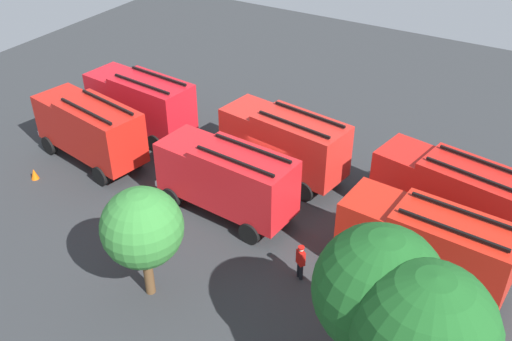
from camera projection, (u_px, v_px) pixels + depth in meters
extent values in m
plane|color=#2D3033|center=(256.00, 193.00, 30.44)|extent=(56.09, 56.09, 0.00)
cube|color=red|center=(403.00, 173.00, 28.23)|extent=(2.61, 2.85, 2.60)
cube|color=#8C9EAD|center=(385.00, 160.00, 28.64)|extent=(0.46, 2.11, 1.46)
cube|color=red|center=(472.00, 198.00, 26.23)|extent=(5.17, 3.32, 2.90)
cube|color=black|center=(473.00, 175.00, 24.94)|extent=(4.27, 0.89, 0.12)
cube|color=black|center=(485.00, 162.00, 25.81)|extent=(4.27, 0.89, 0.12)
cube|color=silver|center=(379.00, 183.00, 29.52)|extent=(0.62, 2.37, 0.28)
cylinder|color=black|center=(383.00, 207.00, 28.44)|extent=(1.14, 0.54, 1.10)
cylinder|color=black|center=(406.00, 187.00, 29.95)|extent=(1.14, 0.54, 1.10)
cylinder|color=black|center=(478.00, 251.00, 25.75)|extent=(1.14, 0.54, 1.10)
cylinder|color=black|center=(499.00, 225.00, 27.26)|extent=(1.14, 0.54, 1.10)
cube|color=red|center=(249.00, 128.00, 32.02)|extent=(2.54, 2.80, 2.60)
cube|color=#8C9EAD|center=(234.00, 117.00, 32.41)|extent=(0.39, 2.11, 1.46)
cube|color=red|center=(300.00, 146.00, 30.09)|extent=(5.12, 3.18, 2.90)
cube|color=black|center=(293.00, 124.00, 28.79)|extent=(4.29, 0.75, 0.12)
cube|color=black|center=(309.00, 114.00, 29.68)|extent=(4.29, 0.75, 0.12)
cube|color=silver|center=(233.00, 139.00, 33.29)|extent=(0.55, 2.38, 0.28)
cylinder|color=black|center=(232.00, 159.00, 32.20)|extent=(1.14, 0.51, 1.10)
cylinder|color=black|center=(259.00, 142.00, 33.76)|extent=(1.14, 0.51, 1.10)
cylinder|color=black|center=(304.00, 191.00, 29.61)|extent=(1.14, 0.51, 1.10)
cylinder|color=black|center=(330.00, 171.00, 31.17)|extent=(1.14, 0.51, 1.10)
cube|color=red|center=(113.00, 91.00, 35.94)|extent=(2.44, 2.71, 2.60)
cube|color=#8C9EAD|center=(101.00, 83.00, 36.30)|extent=(0.29, 2.12, 1.46)
cube|color=red|center=(153.00, 104.00, 34.12)|extent=(5.02, 2.96, 2.90)
cube|color=black|center=(141.00, 84.00, 32.80)|extent=(4.31, 0.55, 0.12)
cube|color=black|center=(159.00, 76.00, 33.73)|extent=(4.31, 0.55, 0.12)
cube|color=silver|center=(103.00, 103.00, 37.17)|extent=(0.44, 2.38, 0.28)
cylinder|color=black|center=(100.00, 120.00, 36.09)|extent=(1.13, 0.46, 1.10)
cylinder|color=black|center=(128.00, 106.00, 37.70)|extent=(1.13, 0.46, 1.10)
cylinder|color=black|center=(156.00, 143.00, 33.65)|extent=(1.13, 0.46, 1.10)
cylinder|color=black|center=(184.00, 127.00, 35.27)|extent=(1.13, 0.46, 1.10)
cube|color=red|center=(371.00, 223.00, 24.93)|extent=(2.38, 2.66, 2.60)
cube|color=#8C9EAD|center=(350.00, 209.00, 25.26)|extent=(0.24, 2.12, 1.46)
cube|color=red|center=(451.00, 251.00, 23.16)|extent=(4.98, 2.86, 2.90)
cube|color=black|center=(452.00, 230.00, 21.83)|extent=(4.32, 0.45, 0.12)
cube|color=black|center=(464.00, 212.00, 22.77)|extent=(4.32, 0.45, 0.12)
cube|color=silver|center=(344.00, 233.00, 26.14)|extent=(0.38, 2.38, 0.28)
cylinder|color=black|center=(351.00, 263.00, 25.05)|extent=(1.12, 0.43, 1.10)
cylinder|color=black|center=(375.00, 234.00, 26.70)|extent=(1.12, 0.43, 1.10)
cylinder|color=black|center=(462.00, 312.00, 22.70)|extent=(1.12, 0.43, 1.10)
cylinder|color=black|center=(481.00, 277.00, 24.34)|extent=(1.12, 0.43, 1.10)
cube|color=red|center=(188.00, 162.00, 29.02)|extent=(2.39, 2.67, 2.60)
cube|color=#8C9EAD|center=(172.00, 151.00, 29.36)|extent=(0.25, 2.12, 1.46)
cube|color=red|center=(244.00, 183.00, 27.25)|extent=(4.99, 2.88, 2.90)
cube|color=black|center=(235.00, 161.00, 25.92)|extent=(4.32, 0.47, 0.12)
cube|color=black|center=(252.00, 148.00, 26.86)|extent=(4.32, 0.47, 0.12)
cube|color=silver|center=(172.00, 174.00, 30.23)|extent=(0.39, 2.38, 0.28)
cylinder|color=black|center=(171.00, 197.00, 29.15)|extent=(1.12, 0.44, 1.10)
cylinder|color=black|center=(202.00, 176.00, 30.79)|extent=(1.12, 0.44, 1.10)
cylinder|color=black|center=(250.00, 233.00, 26.78)|extent=(1.12, 0.44, 1.10)
cylinder|color=black|center=(278.00, 208.00, 28.42)|extent=(1.12, 0.44, 1.10)
cube|color=red|center=(64.00, 115.00, 33.28)|extent=(2.60, 2.85, 2.60)
cube|color=#8C9EAD|center=(53.00, 105.00, 33.69)|extent=(0.45, 2.11, 1.46)
cube|color=red|center=(101.00, 132.00, 31.29)|extent=(5.16, 3.30, 2.90)
cube|color=black|center=(86.00, 111.00, 29.99)|extent=(4.27, 0.88, 0.12)
cube|color=black|center=(107.00, 102.00, 30.86)|extent=(4.27, 0.88, 0.12)
cube|color=silver|center=(56.00, 126.00, 34.57)|extent=(0.61, 2.37, 0.28)
cylinder|color=black|center=(49.00, 145.00, 33.48)|extent=(1.14, 0.54, 1.10)
cylinder|color=black|center=(84.00, 130.00, 35.00)|extent=(1.14, 0.54, 1.10)
cylinder|color=black|center=(101.00, 176.00, 30.80)|extent=(1.14, 0.54, 1.10)
cylinder|color=black|center=(136.00, 158.00, 32.32)|extent=(1.14, 0.54, 1.10)
cylinder|color=black|center=(428.00, 178.00, 30.84)|extent=(0.16, 0.16, 0.83)
cylinder|color=black|center=(431.00, 177.00, 30.91)|extent=(0.16, 0.16, 0.83)
cube|color=#B7140F|center=(432.00, 166.00, 30.45)|extent=(0.45, 0.48, 0.72)
sphere|color=#9E704C|center=(433.00, 158.00, 30.19)|extent=(0.23, 0.23, 0.23)
cylinder|color=#B7140F|center=(434.00, 157.00, 30.14)|extent=(0.29, 0.29, 0.07)
cylinder|color=black|center=(301.00, 272.00, 24.80)|extent=(0.16, 0.16, 0.80)
cylinder|color=black|center=(299.00, 269.00, 24.96)|extent=(0.16, 0.16, 0.80)
cube|color=#B7140F|center=(301.00, 257.00, 24.47)|extent=(0.48, 0.43, 0.70)
sphere|color=beige|center=(301.00, 249.00, 24.22)|extent=(0.23, 0.23, 0.23)
cylinder|color=#B7140F|center=(301.00, 248.00, 24.17)|extent=(0.28, 0.28, 0.07)
sphere|color=#19511E|center=(424.00, 332.00, 16.69)|extent=(4.37, 4.37, 4.37)
sphere|color=#19511E|center=(379.00, 289.00, 18.23)|extent=(4.30, 4.30, 4.30)
cylinder|color=brown|center=(149.00, 273.00, 23.83)|extent=(0.41, 0.41, 2.06)
sphere|color=#337A33|center=(142.00, 228.00, 22.50)|extent=(3.30, 3.30, 3.30)
cone|color=#F2600C|center=(34.00, 174.00, 31.39)|extent=(0.43, 0.43, 0.61)
cone|color=#F2600C|center=(379.00, 171.00, 31.58)|extent=(0.46, 0.46, 0.66)
cone|color=#F2600C|center=(150.00, 210.00, 28.64)|extent=(0.48, 0.48, 0.68)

